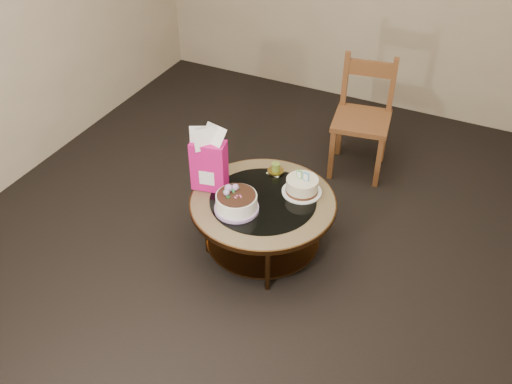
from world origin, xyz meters
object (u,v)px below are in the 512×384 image
at_px(gift_bag, 209,159).
at_px(dining_chair, 363,117).
at_px(cream_cake, 302,186).
at_px(coffee_table, 263,208).
at_px(decorated_cake, 236,203).

distance_m(gift_bag, dining_chair, 1.52).
xyz_separation_m(cream_cake, gift_bag, (-0.61, -0.22, 0.18)).
bearing_deg(coffee_table, gift_bag, -175.85).
distance_m(coffee_table, cream_cake, 0.31).
relative_size(decorated_cake, gift_bag, 0.63).
bearing_deg(coffee_table, dining_chair, 77.10).
distance_m(coffee_table, decorated_cake, 0.25).
relative_size(gift_bag, dining_chair, 0.49).
relative_size(decorated_cake, cream_cake, 1.08).
bearing_deg(cream_cake, dining_chair, 92.29).
height_order(coffee_table, cream_cake, cream_cake).
height_order(coffee_table, gift_bag, gift_bag).
height_order(cream_cake, gift_bag, gift_bag).
distance_m(cream_cake, dining_chair, 1.12).
relative_size(coffee_table, decorated_cake, 3.38).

